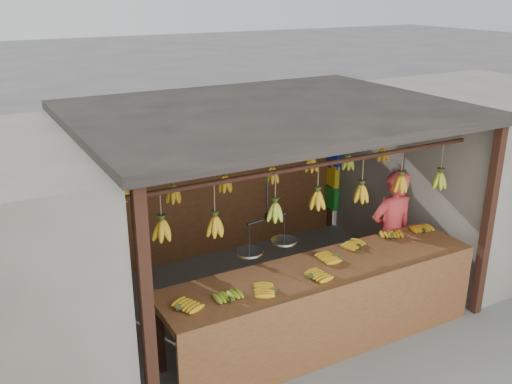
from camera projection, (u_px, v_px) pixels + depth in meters
ground at (268, 296)px, 7.15m from camera, size 80.00×80.00×0.00m
stall at (255, 138)px, 6.75m from camera, size 4.30×3.30×2.40m
neighbor_right at (479, 168)px, 8.40m from camera, size 3.00×3.00×2.30m
counter at (329, 289)px, 5.91m from camera, size 3.57×0.81×0.96m
hanging_bananas at (269, 174)px, 6.60m from camera, size 3.60×2.24×0.39m
balance_scale at (267, 242)px, 5.62m from camera, size 0.69×0.32×0.77m
vendor at (391, 233)px, 7.02m from camera, size 0.61×0.43×1.61m
bag_bundles at (333, 169)px, 8.80m from camera, size 0.08×0.26×1.24m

